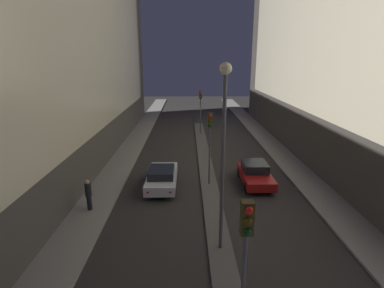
% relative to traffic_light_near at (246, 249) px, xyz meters
% --- Properties ---
extents(building_left, '(6.01, 42.38, 18.60)m').
position_rel_traffic_light_near_xyz_m(building_left, '(-11.03, 17.84, 5.62)').
color(building_left, '#4C4742').
rests_on(building_left, ground).
extents(building_right, '(6.01, 42.38, 25.13)m').
position_rel_traffic_light_near_xyz_m(building_right, '(11.03, 17.84, 8.89)').
color(building_right, '#4C4742').
rests_on(building_right, ground).
extents(median_strip, '(1.13, 34.59, 0.12)m').
position_rel_traffic_light_near_xyz_m(median_strip, '(0.00, 14.95, -3.63)').
color(median_strip, '#56544F').
rests_on(median_strip, ground).
extents(traffic_light_near, '(0.32, 0.42, 4.88)m').
position_rel_traffic_light_near_xyz_m(traffic_light_near, '(0.00, 0.00, 0.00)').
color(traffic_light_near, '#4C4C51').
rests_on(traffic_light_near, median_strip).
extents(traffic_light_mid, '(0.32, 0.42, 4.88)m').
position_rel_traffic_light_near_xyz_m(traffic_light_mid, '(0.00, 12.36, 0.00)').
color(traffic_light_mid, '#4C4C51').
rests_on(traffic_light_mid, median_strip).
extents(traffic_light_far, '(0.32, 0.42, 4.88)m').
position_rel_traffic_light_near_xyz_m(traffic_light_far, '(0.00, 26.59, 0.00)').
color(traffic_light_far, '#4C4C51').
rests_on(traffic_light_far, median_strip).
extents(street_lamp, '(0.49, 0.49, 8.11)m').
position_rel_traffic_light_near_xyz_m(street_lamp, '(0.00, 5.16, 1.78)').
color(street_lamp, '#4C4C51').
rests_on(street_lamp, median_strip).
extents(car_left_lane, '(1.91, 4.65, 1.43)m').
position_rel_traffic_light_near_xyz_m(car_left_lane, '(-3.19, 12.09, -2.95)').
color(car_left_lane, silver).
rests_on(car_left_lane, ground).
extents(car_right_lane, '(1.89, 4.24, 1.47)m').
position_rel_traffic_light_near_xyz_m(car_right_lane, '(3.19, 12.58, -2.95)').
color(car_right_lane, maroon).
rests_on(car_right_lane, ground).
extents(pedestrian_on_left_sidewalk, '(0.36, 0.36, 1.80)m').
position_rel_traffic_light_near_xyz_m(pedestrian_on_left_sidewalk, '(-7.00, 8.77, -2.59)').
color(pedestrian_on_left_sidewalk, black).
rests_on(pedestrian_on_left_sidewalk, sidewalk_left).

